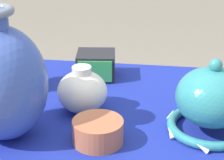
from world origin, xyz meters
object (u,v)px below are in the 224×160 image
vase_tall_bulbous (2,82)px  mosaic_tile_box (96,65)px  vase_dome_bell (212,102)px  pot_squat_terracotta (98,131)px  cup_wide_ochre (25,71)px  jar_round_ivory (82,91)px

vase_tall_bulbous → mosaic_tile_box: size_ratio=2.48×
vase_dome_bell → pot_squat_terracotta: (-0.25, -0.09, -0.05)m
mosaic_tile_box → cup_wide_ochre: cup_wide_ochre is taller
mosaic_tile_box → cup_wide_ochre: size_ratio=1.16×
vase_tall_bulbous → mosaic_tile_box: vase_tall_bulbous is taller
mosaic_tile_box → cup_wide_ochre: 0.21m
cup_wide_ochre → mosaic_tile_box: bearing=29.3°
vase_tall_bulbous → jar_round_ivory: size_ratio=2.39×
vase_dome_bell → pot_squat_terracotta: size_ratio=1.87×
cup_wide_ochre → pot_squat_terracotta: size_ratio=0.92×
mosaic_tile_box → vase_tall_bulbous: bearing=-118.2°
vase_dome_bell → cup_wide_ochre: bearing=161.3°
vase_dome_bell → jar_round_ivory: size_ratio=1.69×
vase_tall_bulbous → vase_dome_bell: bearing=10.8°
vase_dome_bell → jar_round_ivory: (-0.31, 0.05, -0.02)m
jar_round_ivory → pot_squat_terracotta: jar_round_ivory is taller
mosaic_tile_box → pot_squat_terracotta: 0.36m
mosaic_tile_box → jar_round_ivory: jar_round_ivory is taller
mosaic_tile_box → pot_squat_terracotta: mosaic_tile_box is taller
cup_wide_ochre → jar_round_ivory: bearing=-31.3°
vase_dome_bell → mosaic_tile_box: size_ratio=1.75×
vase_tall_bulbous → pot_squat_terracotta: bearing=0.1°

